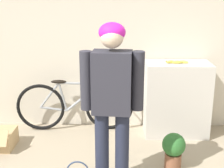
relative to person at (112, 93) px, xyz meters
The scene contains 6 objects.
wall_back 1.61m from the person, 97.95° to the left, with size 8.00×0.07×2.60m.
side_shelf 1.63m from the person, 55.25° to the left, with size 0.88×0.50×1.05m.
person is the anchor object (origin of this frame).
bicycle 1.61m from the person, 113.01° to the left, with size 1.71×0.46×0.78m.
banana 1.50m from the person, 55.49° to the left, with size 0.31×0.09×0.04m.
potted_plant 1.09m from the person, 24.18° to the left, with size 0.27×0.27×0.44m.
Camera 1 is at (0.29, -2.00, 1.98)m, focal length 50.00 mm.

